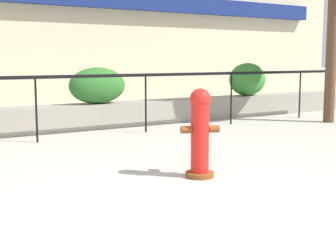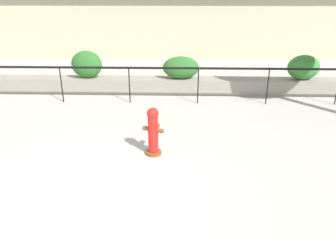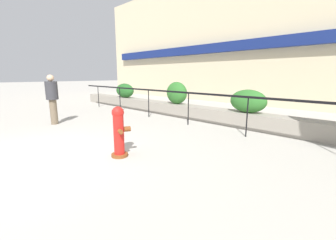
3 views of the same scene
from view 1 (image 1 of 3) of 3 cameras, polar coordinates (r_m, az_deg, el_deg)
ground_plane at (r=4.05m, az=4.84°, el=-13.20°), size 120.00×120.00×0.00m
planter_wall_low at (r=9.39m, az=-17.57°, el=-0.10°), size 18.00×0.70×0.50m
fence_railing_segment at (r=8.26m, az=-15.87°, el=4.32°), size 15.00×0.05×1.15m
hedge_bush_2 at (r=9.85m, az=-8.59°, el=4.17°), size 1.23×0.67×0.75m
hedge_bush_3 at (r=12.07m, az=9.67°, el=4.91°), size 1.07×0.68×0.83m
fire_hydrant at (r=5.65m, az=3.91°, el=-1.48°), size 0.47×0.48×1.08m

